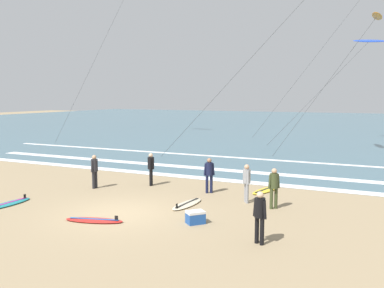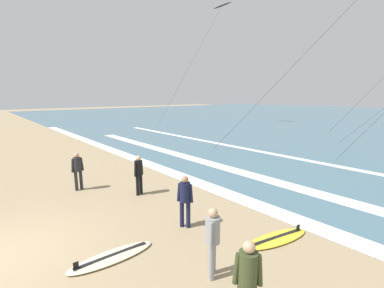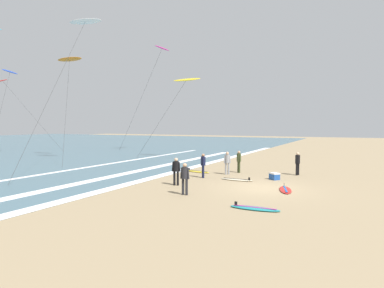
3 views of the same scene
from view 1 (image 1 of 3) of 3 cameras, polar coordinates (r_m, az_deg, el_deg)
ground_plane at (r=16.20m, az=-9.91°, el=-9.25°), size 160.00×160.00×0.00m
ocean_surface at (r=65.50m, az=17.35°, el=2.51°), size 140.00×90.00×0.01m
wave_foam_shoreline at (r=21.87m, az=5.17°, el=-4.97°), size 59.66×0.82×0.01m
wave_foam_mid_break at (r=24.39m, az=7.82°, el=-3.79°), size 38.42×0.86×0.01m
wave_foam_outer_break at (r=29.44m, az=8.48°, el=-2.00°), size 43.56×0.54×0.01m
surfer_mid_group at (r=20.62m, az=-5.60°, el=-3.02°), size 0.32×0.51×1.60m
surfer_right_near at (r=20.46m, az=-13.11°, el=-3.24°), size 0.32×0.51×1.60m
surfer_left_far at (r=18.97m, az=2.35°, el=-3.84°), size 0.47×0.36×1.60m
surfer_left_near at (r=17.42m, az=7.43°, el=-4.85°), size 0.36×0.47×1.60m
surfer_foreground_main at (r=16.67m, az=11.07°, el=-5.43°), size 0.43×0.41×1.60m
surfer_background_far at (r=12.73m, az=9.19°, el=-9.20°), size 0.50×0.32×1.60m
surfboard_right_spare at (r=15.36m, az=-13.14°, el=-10.05°), size 2.18×1.14×0.25m
surfboard_foreground_flat at (r=17.09m, az=-0.66°, el=-8.15°), size 0.73×2.13×0.25m
surfboard_near_water at (r=18.70m, az=-23.56°, el=-7.41°), size 0.64×2.11×0.25m
surfboard_left_pile at (r=19.80m, az=9.94°, el=-6.19°), size 1.08×2.18×0.25m
kite_blue_high_left at (r=43.86m, az=22.91°, el=12.70°), size 9.24×8.57×9.70m
kite_orange_distant_low at (r=35.69m, az=23.77°, el=15.50°), size 6.78×7.16×10.52m
cooler_box at (r=14.71m, az=0.47°, el=-9.91°), size 0.74×0.75×0.44m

